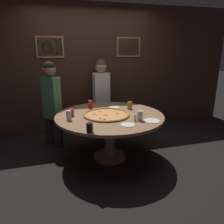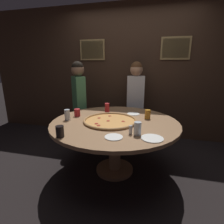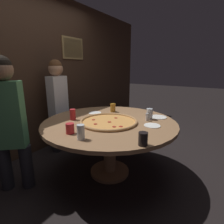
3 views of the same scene
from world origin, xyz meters
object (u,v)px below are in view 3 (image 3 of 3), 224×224
object	(u,v)px
dining_table	(110,130)
drink_cup_far_right	(70,128)
drink_cup_centre_back	(113,108)
drink_cup_near_left	(150,114)
white_plate_right_side	(95,113)
white_plate_near_front	(152,126)
giant_pizza	(109,121)
diner_far_left	(58,101)
condiment_shaker	(147,117)
white_plate_left_side	(158,117)
drink_cup_front_edge	(81,132)
diner_centre_back	(9,118)
drink_cup_beside_pizza	(73,115)
drink_cup_far_left	(143,139)

from	to	relation	value
dining_table	drink_cup_far_right	world-z (taller)	drink_cup_far_right
drink_cup_centre_back	drink_cup_far_right	bearing A→B (deg)	-172.80
drink_cup_near_left	white_plate_right_side	bearing A→B (deg)	100.32
white_plate_near_front	giant_pizza	bearing A→B (deg)	108.66
diner_far_left	condiment_shaker	bearing A→B (deg)	88.03
drink_cup_centre_back	diner_far_left	bearing A→B (deg)	106.96
giant_pizza	condiment_shaker	size ratio (longest dim) A/B	7.31
condiment_shaker	drink_cup_near_left	bearing A→B (deg)	-1.87
drink_cup_near_left	condiment_shaker	bearing A→B (deg)	178.13
white_plate_right_side	dining_table	bearing A→B (deg)	-116.33
white_plate_left_side	drink_cup_front_edge	bearing A→B (deg)	162.59
drink_cup_far_right	drink_cup_centre_back	bearing A→B (deg)	7.20
drink_cup_centre_back	diner_far_left	distance (m)	0.95
diner_centre_back	diner_far_left	bearing A→B (deg)	-110.88
drink_cup_near_left	white_plate_near_front	bearing A→B (deg)	-150.89
diner_centre_back	drink_cup_front_edge	bearing A→B (deg)	152.50
drink_cup_beside_pizza	drink_cup_far_right	distance (m)	0.49
white_plate_right_side	white_plate_near_front	xyz separation A→B (m)	(-0.08, -0.92, 0.00)
giant_pizza	drink_cup_far_left	distance (m)	0.72
white_plate_near_front	drink_cup_far_right	bearing A→B (deg)	138.26
drink_cup_far_left	drink_cup_front_edge	world-z (taller)	drink_cup_front_edge
white_plate_near_front	drink_cup_far_left	bearing A→B (deg)	-167.43
giant_pizza	drink_cup_near_left	distance (m)	0.54
drink_cup_far_right	condiment_shaker	world-z (taller)	drink_cup_far_right
giant_pizza	drink_cup_front_edge	distance (m)	0.58
dining_table	white_plate_right_side	bearing A→B (deg)	63.67
drink_cup_centre_back	drink_cup_front_edge	bearing A→B (deg)	-162.74
giant_pizza	drink_cup_beside_pizza	world-z (taller)	drink_cup_beside_pizza
drink_cup_beside_pizza	drink_cup_near_left	xyz separation A→B (m)	(0.56, -0.82, 0.00)
drink_cup_far_right	condiment_shaker	distance (m)	0.98
white_plate_right_side	diner_centre_back	world-z (taller)	diner_centre_back
condiment_shaker	diner_far_left	size ratio (longest dim) A/B	0.06
condiment_shaker	white_plate_left_side	bearing A→B (deg)	-15.74
dining_table	white_plate_near_front	world-z (taller)	white_plate_near_front
condiment_shaker	dining_table	bearing A→B (deg)	123.95
white_plate_left_side	diner_centre_back	world-z (taller)	diner_centre_back
drink_cup_far_left	drink_cup_near_left	xyz separation A→B (m)	(0.77, 0.25, 0.01)
dining_table	white_plate_left_side	size ratio (longest dim) A/B	7.34
white_plate_right_side	condiment_shaker	world-z (taller)	condiment_shaker
white_plate_left_side	diner_far_left	xyz separation A→B (m)	(-0.36, 1.59, 0.12)
drink_cup_far_right	drink_cup_front_edge	size ratio (longest dim) A/B	0.74
giant_pizza	diner_far_left	size ratio (longest dim) A/B	0.47
diner_centre_back	drink_cup_far_left	bearing A→B (deg)	155.04
diner_centre_back	white_plate_right_side	bearing A→B (deg)	-150.66
drink_cup_beside_pizza	drink_cup_far_left	world-z (taller)	drink_cup_beside_pizza
dining_table	drink_cup_beside_pizza	bearing A→B (deg)	117.91
dining_table	drink_cup_far_left	size ratio (longest dim) A/B	14.06
drink_cup_front_edge	diner_centre_back	distance (m)	0.89
drink_cup_centre_back	condiment_shaker	distance (m)	0.63
dining_table	drink_cup_far_right	xyz separation A→B (m)	(-0.58, 0.09, 0.17)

